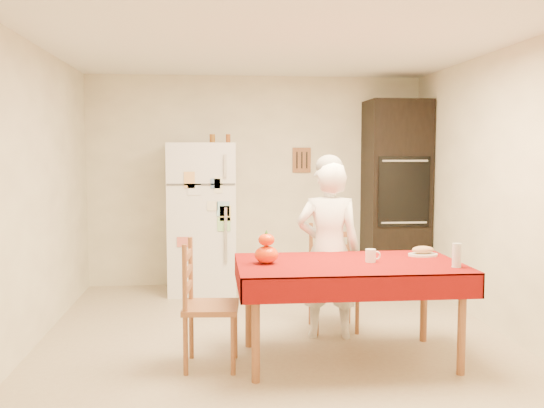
{
  "coord_description": "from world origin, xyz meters",
  "views": [
    {
      "loc": [
        -0.53,
        -5.03,
        1.6
      ],
      "look_at": [
        -0.01,
        0.2,
        1.15
      ],
      "focal_mm": 40.0,
      "sensor_mm": 36.0,
      "label": 1
    }
  ],
  "objects": [
    {
      "name": "chair_far",
      "position": [
        0.55,
        0.32,
        0.51
      ],
      "size": [
        0.42,
        0.4,
        0.95
      ],
      "rotation": [
        0.0,
        0.0,
        -0.0
      ],
      "color": "brown",
      "rests_on": "floor"
    },
    {
      "name": "dining_table",
      "position": [
        0.5,
        -0.55,
        0.69
      ],
      "size": [
        1.7,
        1.0,
        0.76
      ],
      "color": "brown",
      "rests_on": "floor"
    },
    {
      "name": "floor",
      "position": [
        0.0,
        0.0,
        0.0
      ],
      "size": [
        4.5,
        4.5,
        0.0
      ],
      "primitive_type": "plane",
      "color": "tan",
      "rests_on": "ground"
    },
    {
      "name": "spice_jar_mid",
      "position": [
        -0.52,
        1.93,
        1.75
      ],
      "size": [
        0.05,
        0.05,
        0.1
      ],
      "primitive_type": "cylinder",
      "color": "#925B1A",
      "rests_on": "refrigerator"
    },
    {
      "name": "coffee_mug",
      "position": [
        0.67,
        -0.56,
        0.81
      ],
      "size": [
        0.08,
        0.08,
        0.1
      ],
      "primitive_type": "cylinder",
      "color": "white",
      "rests_on": "dining_table"
    },
    {
      "name": "oven_cabinet",
      "position": [
        1.63,
        1.93,
        1.1
      ],
      "size": [
        0.7,
        0.62,
        2.2
      ],
      "color": "black",
      "rests_on": "floor"
    },
    {
      "name": "bread_plate",
      "position": [
        1.16,
        -0.33,
        0.77
      ],
      "size": [
        0.24,
        0.24,
        0.02
      ],
      "primitive_type": "cylinder",
      "color": "white",
      "rests_on": "dining_table"
    },
    {
      "name": "spice_jar_right",
      "position": [
        -0.34,
        1.93,
        1.75
      ],
      "size": [
        0.05,
        0.05,
        0.1
      ],
      "primitive_type": "cylinder",
      "color": "#964A1B",
      "rests_on": "refrigerator"
    },
    {
      "name": "refrigerator",
      "position": [
        -0.65,
        1.88,
        0.85
      ],
      "size": [
        0.75,
        0.74,
        1.7
      ],
      "color": "white",
      "rests_on": "floor"
    },
    {
      "name": "seated_woman",
      "position": [
        0.46,
        0.04,
        0.76
      ],
      "size": [
        0.59,
        0.43,
        1.52
      ],
      "primitive_type": "imported",
      "rotation": [
        0.0,
        0.0,
        3.02
      ],
      "color": "white",
      "rests_on": "floor"
    },
    {
      "name": "room_shell",
      "position": [
        0.0,
        0.0,
        1.62
      ],
      "size": [
        4.02,
        4.52,
        2.51
      ],
      "color": "white",
      "rests_on": "ground"
    },
    {
      "name": "spice_jar_left",
      "position": [
        -0.53,
        1.93,
        1.75
      ],
      "size": [
        0.05,
        0.05,
        0.1
      ],
      "primitive_type": "cylinder",
      "color": "brown",
      "rests_on": "refrigerator"
    },
    {
      "name": "pumpkin_upper",
      "position": [
        -0.13,
        -0.54,
        0.94
      ],
      "size": [
        0.12,
        0.12,
        0.09
      ],
      "primitive_type": "ellipsoid",
      "color": "#E64305",
      "rests_on": "pumpkin_lower"
    },
    {
      "name": "chair_left",
      "position": [
        -0.61,
        -0.59,
        0.51
      ],
      "size": [
        0.43,
        0.45,
        0.95
      ],
      "rotation": [
        0.0,
        0.0,
        1.49
      ],
      "color": "brown",
      "rests_on": "floor"
    },
    {
      "name": "wine_glass",
      "position": [
        1.24,
        -0.82,
        0.85
      ],
      "size": [
        0.07,
        0.07,
        0.18
      ],
      "primitive_type": "cylinder",
      "color": "silver",
      "rests_on": "dining_table"
    },
    {
      "name": "bread_loaf",
      "position": [
        1.16,
        -0.33,
        0.81
      ],
      "size": [
        0.18,
        0.1,
        0.06
      ],
      "primitive_type": "ellipsoid",
      "color": "#956B49",
      "rests_on": "bread_plate"
    },
    {
      "name": "pumpkin_lower",
      "position": [
        -0.13,
        -0.54,
        0.83
      ],
      "size": [
        0.18,
        0.18,
        0.13
      ],
      "primitive_type": "ellipsoid",
      "color": "#DE4C05",
      "rests_on": "dining_table"
    }
  ]
}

